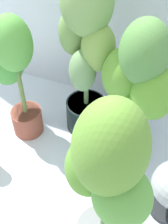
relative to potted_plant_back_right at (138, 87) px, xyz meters
name	(u,v)px	position (x,y,z in m)	size (l,w,h in m)	color
ground_plane	(50,193)	(-0.31, -0.41, -0.52)	(8.00, 8.00, 0.00)	silver
potted_plant_back_right	(138,87)	(0.00, 0.00, 0.00)	(0.45, 0.33, 0.87)	#311C1F
potted_plant_back_center	(86,50)	(-0.31, 0.11, 0.06)	(0.37, 0.34, 1.02)	black
potted_plant_front_right	(107,182)	(0.03, -0.56, 0.02)	(0.40, 0.34, 0.92)	gray
potted_plant_back_left	(13,68)	(-0.67, -0.05, -0.05)	(0.32, 0.25, 0.79)	#954A38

